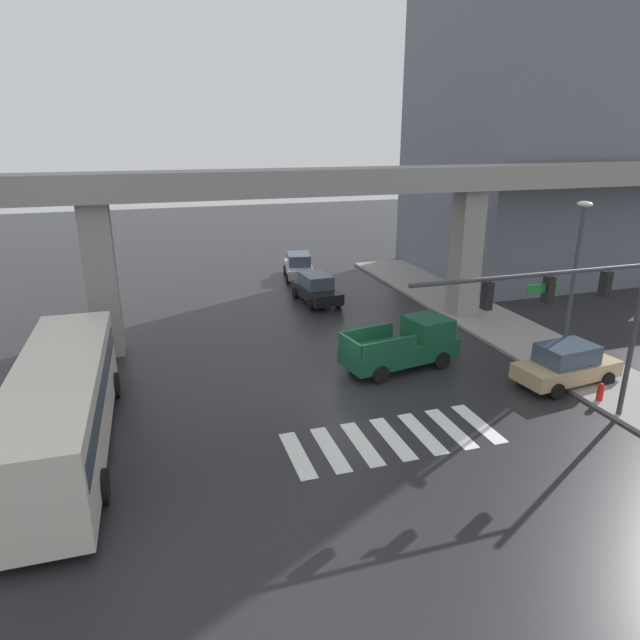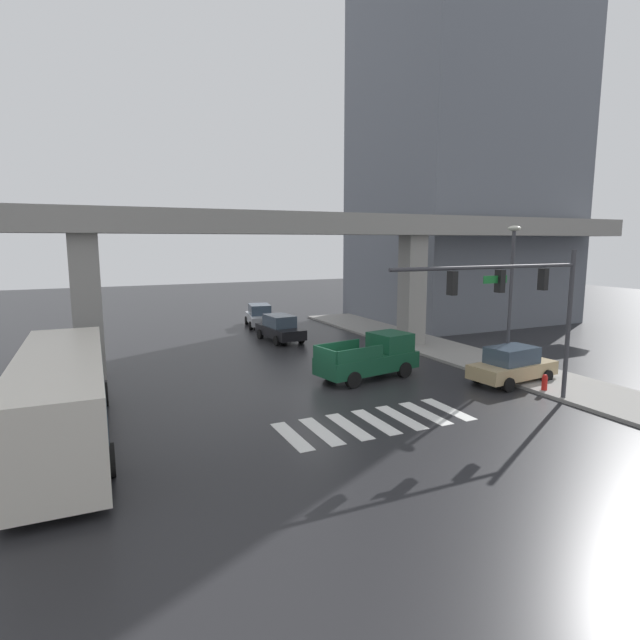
{
  "view_description": "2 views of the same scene",
  "coord_description": "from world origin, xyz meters",
  "px_view_note": "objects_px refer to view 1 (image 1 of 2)",
  "views": [
    {
      "loc": [
        -7.27,
        -19.31,
        9.69
      ],
      "look_at": [
        -0.52,
        1.84,
        2.2
      ],
      "focal_mm": 31.17,
      "sensor_mm": 36.0,
      "label": 1
    },
    {
      "loc": [
        -9.4,
        -19.78,
        6.53
      ],
      "look_at": [
        -0.29,
        -0.34,
        3.21
      ],
      "focal_mm": 28.63,
      "sensor_mm": 36.0,
      "label": 2
    }
  ],
  "objects_px": {
    "sedan_tan": "(566,365)",
    "fire_hydrant": "(600,393)",
    "street_lamp_near_corner": "(575,270)",
    "street_lamp_mid_block": "(455,232)",
    "sedan_black": "(316,289)",
    "city_bus": "(62,403)",
    "traffic_signal_mast": "(576,303)",
    "pickup_truck": "(406,345)",
    "sedan_silver": "(299,266)"
  },
  "relations": [
    {
      "from": "city_bus",
      "to": "sedan_black",
      "type": "bearing_deg",
      "value": 47.11
    },
    {
      "from": "fire_hydrant",
      "to": "street_lamp_near_corner",
      "type": "bearing_deg",
      "value": 81.27
    },
    {
      "from": "pickup_truck",
      "to": "traffic_signal_mast",
      "type": "distance_m",
      "value": 7.88
    },
    {
      "from": "city_bus",
      "to": "street_lamp_mid_block",
      "type": "distance_m",
      "value": 21.41
    },
    {
      "from": "sedan_silver",
      "to": "city_bus",
      "type": "bearing_deg",
      "value": -123.91
    },
    {
      "from": "traffic_signal_mast",
      "to": "fire_hydrant",
      "type": "distance_m",
      "value": 5.1
    },
    {
      "from": "pickup_truck",
      "to": "street_lamp_mid_block",
      "type": "height_order",
      "value": "street_lamp_mid_block"
    },
    {
      "from": "sedan_black",
      "to": "street_lamp_near_corner",
      "type": "height_order",
      "value": "street_lamp_near_corner"
    },
    {
      "from": "pickup_truck",
      "to": "sedan_silver",
      "type": "bearing_deg",
      "value": 90.59
    },
    {
      "from": "sedan_black",
      "to": "sedan_tan",
      "type": "distance_m",
      "value": 15.36
    },
    {
      "from": "sedan_silver",
      "to": "street_lamp_near_corner",
      "type": "relative_size",
      "value": 0.63
    },
    {
      "from": "traffic_signal_mast",
      "to": "fire_hydrant",
      "type": "bearing_deg",
      "value": 21.32
    },
    {
      "from": "traffic_signal_mast",
      "to": "street_lamp_near_corner",
      "type": "height_order",
      "value": "street_lamp_near_corner"
    },
    {
      "from": "sedan_black",
      "to": "street_lamp_mid_block",
      "type": "distance_m",
      "value": 8.66
    },
    {
      "from": "sedan_black",
      "to": "sedan_tan",
      "type": "relative_size",
      "value": 0.99
    },
    {
      "from": "sedan_tan",
      "to": "pickup_truck",
      "type": "bearing_deg",
      "value": 146.14
    },
    {
      "from": "sedan_tan",
      "to": "street_lamp_near_corner",
      "type": "height_order",
      "value": "street_lamp_near_corner"
    },
    {
      "from": "sedan_silver",
      "to": "fire_hydrant",
      "type": "xyz_separation_m",
      "value": [
        5.6,
        -21.94,
        -0.42
      ]
    },
    {
      "from": "traffic_signal_mast",
      "to": "fire_hydrant",
      "type": "height_order",
      "value": "traffic_signal_mast"
    },
    {
      "from": "sedan_silver",
      "to": "street_lamp_near_corner",
      "type": "xyz_separation_m",
      "value": [
        6.0,
        -19.34,
        3.7
      ]
    },
    {
      "from": "pickup_truck",
      "to": "sedan_silver",
      "type": "xyz_separation_m",
      "value": [
        -0.17,
        16.51,
        -0.14
      ]
    },
    {
      "from": "pickup_truck",
      "to": "sedan_tan",
      "type": "distance_m",
      "value": 6.48
    },
    {
      "from": "street_lamp_near_corner",
      "to": "city_bus",
      "type": "bearing_deg",
      "value": -179.55
    },
    {
      "from": "traffic_signal_mast",
      "to": "pickup_truck",
      "type": "bearing_deg",
      "value": 111.87
    },
    {
      "from": "street_lamp_mid_block",
      "to": "fire_hydrant",
      "type": "relative_size",
      "value": 8.52
    },
    {
      "from": "sedan_black",
      "to": "traffic_signal_mast",
      "type": "relative_size",
      "value": 0.51
    },
    {
      "from": "pickup_truck",
      "to": "fire_hydrant",
      "type": "distance_m",
      "value": 7.69
    },
    {
      "from": "sedan_silver",
      "to": "traffic_signal_mast",
      "type": "relative_size",
      "value": 0.52
    },
    {
      "from": "street_lamp_near_corner",
      "to": "fire_hydrant",
      "type": "bearing_deg",
      "value": -98.73
    },
    {
      "from": "sedan_tan",
      "to": "street_lamp_mid_block",
      "type": "relative_size",
      "value": 0.62
    },
    {
      "from": "street_lamp_near_corner",
      "to": "fire_hydrant",
      "type": "xyz_separation_m",
      "value": [
        -0.4,
        -2.6,
        -4.13
      ]
    },
    {
      "from": "traffic_signal_mast",
      "to": "street_lamp_near_corner",
      "type": "distance_m",
      "value": 4.9
    },
    {
      "from": "pickup_truck",
      "to": "city_bus",
      "type": "height_order",
      "value": "city_bus"
    },
    {
      "from": "street_lamp_near_corner",
      "to": "street_lamp_mid_block",
      "type": "distance_m",
      "value": 9.11
    },
    {
      "from": "sedan_black",
      "to": "traffic_signal_mast",
      "type": "height_order",
      "value": "traffic_signal_mast"
    },
    {
      "from": "sedan_tan",
      "to": "fire_hydrant",
      "type": "distance_m",
      "value": 1.87
    },
    {
      "from": "traffic_signal_mast",
      "to": "street_lamp_mid_block",
      "type": "relative_size",
      "value": 1.2
    },
    {
      "from": "sedan_silver",
      "to": "sedan_black",
      "type": "bearing_deg",
      "value": -95.86
    },
    {
      "from": "sedan_black",
      "to": "sedan_tan",
      "type": "height_order",
      "value": "same"
    },
    {
      "from": "pickup_truck",
      "to": "traffic_signal_mast",
      "type": "height_order",
      "value": "traffic_signal_mast"
    },
    {
      "from": "street_lamp_near_corner",
      "to": "street_lamp_mid_block",
      "type": "relative_size",
      "value": 1.0
    },
    {
      "from": "sedan_black",
      "to": "fire_hydrant",
      "type": "relative_size",
      "value": 5.2
    },
    {
      "from": "sedan_tan",
      "to": "fire_hydrant",
      "type": "bearing_deg",
      "value": -88.41
    },
    {
      "from": "sedan_black",
      "to": "sedan_tan",
      "type": "xyz_separation_m",
      "value": [
        6.17,
        -14.07,
        0.0
      ]
    },
    {
      "from": "city_bus",
      "to": "sedan_black",
      "type": "distance_m",
      "value": 18.35
    },
    {
      "from": "sedan_tan",
      "to": "traffic_signal_mast",
      "type": "height_order",
      "value": "traffic_signal_mast"
    },
    {
      "from": "sedan_black",
      "to": "pickup_truck",
      "type": "bearing_deg",
      "value": -85.67
    },
    {
      "from": "pickup_truck",
      "to": "traffic_signal_mast",
      "type": "xyz_separation_m",
      "value": [
        2.62,
        -6.52,
        3.56
      ]
    },
    {
      "from": "traffic_signal_mast",
      "to": "sedan_tan",
      "type": "bearing_deg",
      "value": 46.55
    },
    {
      "from": "city_bus",
      "to": "street_lamp_near_corner",
      "type": "relative_size",
      "value": 1.5
    }
  ]
}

